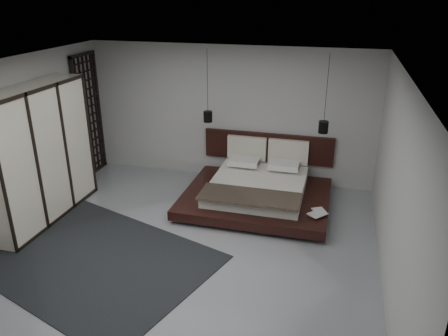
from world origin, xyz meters
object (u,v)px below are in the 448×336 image
(wardrobe, at_px, (38,155))
(lattice_screen, at_px, (89,116))
(bed, at_px, (258,189))
(pendant_left, at_px, (208,116))
(rug, at_px, (93,259))
(pendant_right, at_px, (323,127))

(wardrobe, bearing_deg, lattice_screen, 96.94)
(bed, height_order, pendant_left, pendant_left)
(bed, distance_m, wardrobe, 3.97)
(wardrobe, height_order, rug, wardrobe)
(bed, bearing_deg, wardrobe, -156.65)
(pendant_right, bearing_deg, rug, -136.75)
(lattice_screen, relative_size, rug, 0.75)
(rug, bearing_deg, wardrobe, 145.78)
(lattice_screen, xyz_separation_m, pendant_left, (2.70, -0.12, 0.21))
(lattice_screen, relative_size, pendant_right, 1.81)
(rug, bearing_deg, lattice_screen, 119.54)
(pendant_left, bearing_deg, rug, -107.69)
(lattice_screen, distance_m, pendant_left, 2.71)
(pendant_right, bearing_deg, pendant_left, 180.00)
(bed, height_order, rug, bed)
(bed, bearing_deg, rug, -128.77)
(bed, xyz_separation_m, pendant_left, (-1.10, 0.41, 1.23))
(bed, bearing_deg, lattice_screen, 171.93)
(bed, distance_m, pendant_right, 1.68)
(pendant_left, distance_m, pendant_right, 2.21)
(bed, bearing_deg, pendant_left, 159.43)
(lattice_screen, height_order, rug, lattice_screen)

